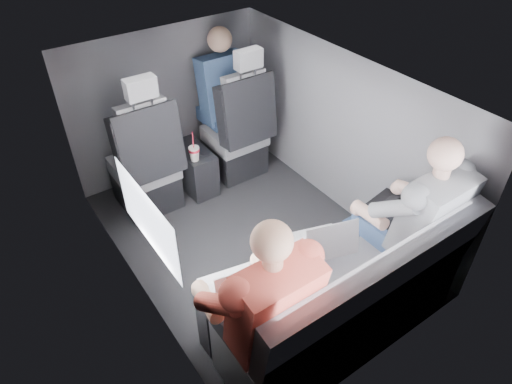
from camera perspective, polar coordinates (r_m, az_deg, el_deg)
floor at (r=3.68m, az=-0.78°, el=-6.12°), size 2.60×2.60×0.00m
ceiling at (r=2.90m, az=-1.02°, el=13.32°), size 2.60×2.60×0.00m
panel_left at (r=2.95m, az=-15.54°, el=-3.53°), size 0.02×2.60×1.35m
panel_right at (r=3.73m, az=10.69°, el=7.03°), size 0.02×2.60×1.35m
panel_front at (r=4.23m, az=-11.04°, el=10.88°), size 1.80×0.02×1.35m
panel_back at (r=2.55m, az=16.14°, el=-11.81°), size 1.80×0.02×1.35m
side_window at (r=2.58m, az=-13.44°, el=-3.33°), size 0.02×0.75×0.42m
seatbelt at (r=3.86m, az=-0.98°, el=10.97°), size 0.35×0.11×0.59m
front_seat_left at (r=3.86m, az=-13.51°, el=2.81°), size 0.52×0.58×1.26m
front_seat_right at (r=4.18m, az=-2.24°, el=6.98°), size 0.52×0.58×1.26m
center_console at (r=4.14m, az=-7.70°, el=2.94°), size 0.24×0.48×0.41m
rear_bench at (r=2.92m, az=11.35°, el=-13.66°), size 1.60×0.57×0.92m
soda_cup at (r=3.86m, az=-7.72°, el=4.85°), size 0.09×0.09×0.27m
laptop_white at (r=2.53m, az=-2.32°, el=-11.80°), size 0.38×0.37×0.25m
laptop_silver at (r=2.80m, az=8.19°, el=-6.14°), size 0.38×0.38×0.24m
laptop_black at (r=3.13m, az=17.03°, el=-1.87°), size 0.40×0.38×0.26m
passenger_rear_left at (r=2.43m, az=0.24°, el=-13.93°), size 0.55×0.66×1.29m
passenger_rear_right at (r=3.05m, az=18.68°, el=-3.11°), size 0.55×0.66×1.29m
passenger_front_right at (r=4.21m, az=-4.24°, el=12.68°), size 0.43×0.43×0.89m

